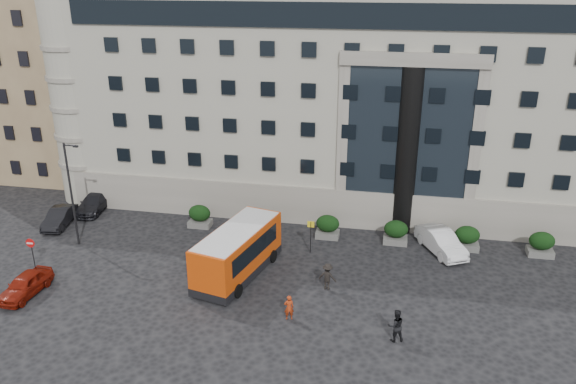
% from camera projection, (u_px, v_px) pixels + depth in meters
% --- Properties ---
extents(ground, '(120.00, 120.00, 0.00)m').
position_uv_depth(ground, '(218.00, 279.00, 37.76)').
color(ground, black).
rests_on(ground, ground).
extents(civic_building, '(44.00, 24.00, 18.00)m').
position_uv_depth(civic_building, '(345.00, 87.00, 53.45)').
color(civic_building, '#A5A292').
rests_on(civic_building, ground).
extents(entrance_column, '(1.80, 1.80, 13.00)m').
position_uv_depth(entrance_column, '(407.00, 152.00, 42.63)').
color(entrance_column, black).
rests_on(entrance_column, ground).
extents(apartment_near, '(14.00, 14.00, 20.00)m').
position_uv_depth(apartment_near, '(46.00, 70.00, 56.59)').
color(apartment_near, '#866C4E').
rests_on(apartment_near, ground).
extents(apartment_far, '(13.00, 13.00, 22.00)m').
position_uv_depth(apartment_far, '(105.00, 39.00, 73.18)').
color(apartment_far, brown).
rests_on(apartment_far, ground).
extents(hedge_a, '(1.80, 1.26, 1.84)m').
position_uv_depth(hedge_a, '(200.00, 216.00, 45.25)').
color(hedge_a, '#51514E').
rests_on(hedge_a, ground).
extents(hedge_b, '(1.80, 1.26, 1.84)m').
position_uv_depth(hedge_b, '(262.00, 221.00, 44.32)').
color(hedge_b, '#51514E').
rests_on(hedge_b, ground).
extents(hedge_c, '(1.80, 1.26, 1.84)m').
position_uv_depth(hedge_c, '(328.00, 226.00, 43.40)').
color(hedge_c, '#51514E').
rests_on(hedge_c, ground).
extents(hedge_d, '(1.80, 1.26, 1.84)m').
position_uv_depth(hedge_d, '(396.00, 232.00, 42.47)').
color(hedge_d, '#51514E').
rests_on(hedge_d, ground).
extents(hedge_e, '(1.80, 1.26, 1.84)m').
position_uv_depth(hedge_e, '(467.00, 238.00, 41.55)').
color(hedge_e, '#51514E').
rests_on(hedge_e, ground).
extents(hedge_f, '(1.80, 1.26, 1.84)m').
position_uv_depth(hedge_f, '(541.00, 244.00, 40.62)').
color(hedge_f, '#51514E').
rests_on(hedge_f, ground).
extents(street_lamp, '(1.16, 0.18, 8.00)m').
position_uv_depth(street_lamp, '(72.00, 191.00, 41.01)').
color(street_lamp, '#262628').
rests_on(street_lamp, ground).
extents(bus_stop_sign, '(0.50, 0.08, 2.52)m').
position_uv_depth(bus_stop_sign, '(311.00, 231.00, 40.71)').
color(bus_stop_sign, '#262628').
rests_on(bus_stop_sign, ground).
extents(no_entry_sign, '(0.64, 0.16, 2.32)m').
position_uv_depth(no_entry_sign, '(31.00, 247.00, 38.52)').
color(no_entry_sign, '#262628').
rests_on(no_entry_sign, ground).
extents(minibus, '(4.55, 8.43, 3.34)m').
position_uv_depth(minibus, '(238.00, 250.00, 37.73)').
color(minibus, '#CD3F09').
rests_on(minibus, ground).
extents(red_truck, '(2.51, 5.05, 2.67)m').
position_uv_depth(red_truck, '(144.00, 174.00, 53.29)').
color(red_truck, maroon).
rests_on(red_truck, ground).
extents(parked_car_a, '(1.89, 4.20, 1.40)m').
position_uv_depth(parked_car_a, '(25.00, 285.00, 35.76)').
color(parked_car_a, maroon).
rests_on(parked_car_a, ground).
extents(parked_car_b, '(2.21, 4.54, 1.43)m').
position_uv_depth(parked_car_b, '(60.00, 217.00, 45.50)').
color(parked_car_b, black).
rests_on(parked_car_b, ground).
extents(parked_car_c, '(2.40, 5.04, 1.42)m').
position_uv_depth(parked_car_c, '(94.00, 203.00, 48.34)').
color(parked_car_c, black).
rests_on(parked_car_c, ground).
extents(parked_car_d, '(2.62, 5.29, 1.44)m').
position_uv_depth(parked_car_d, '(136.00, 182.00, 53.14)').
color(parked_car_d, black).
rests_on(parked_car_d, ground).
extents(white_taxi, '(3.88, 5.27, 1.66)m').
position_uv_depth(white_taxi, '(441.00, 241.00, 41.19)').
color(white_taxi, white).
rests_on(white_taxi, ground).
extents(pedestrian_a, '(0.67, 0.54, 1.60)m').
position_uv_depth(pedestrian_a, '(289.00, 307.00, 33.19)').
color(pedestrian_a, '#AB3111').
rests_on(pedestrian_a, ground).
extents(pedestrian_b, '(1.14, 1.01, 1.96)m').
position_uv_depth(pedestrian_b, '(396.00, 326.00, 31.20)').
color(pedestrian_b, black).
rests_on(pedestrian_b, ground).
extents(pedestrian_c, '(1.29, 0.89, 1.84)m').
position_uv_depth(pedestrian_c, '(328.00, 277.00, 36.30)').
color(pedestrian_c, black).
rests_on(pedestrian_c, ground).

